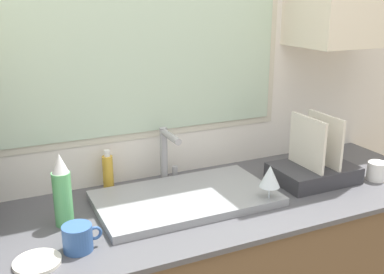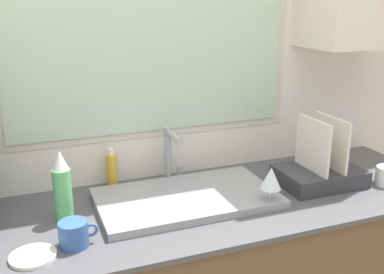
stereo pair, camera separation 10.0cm
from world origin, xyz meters
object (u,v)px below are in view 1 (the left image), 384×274
(faucet, at_px, (167,151))
(wine_glass, at_px, (270,177))
(soap_bottle, at_px, (108,172))
(mug_near_sink, at_px, (78,238))
(dish_rack, at_px, (314,168))
(spray_bottle, at_px, (62,191))

(faucet, xyz_separation_m, wine_glass, (0.27, -0.36, -0.03))
(soap_bottle, relative_size, mug_near_sink, 1.35)
(mug_near_sink, distance_m, wine_glass, 0.72)
(soap_bottle, bearing_deg, faucet, -10.68)
(soap_bottle, distance_m, wine_glass, 0.66)
(mug_near_sink, relative_size, wine_glass, 0.77)
(dish_rack, bearing_deg, wine_glass, -158.68)
(faucet, xyz_separation_m, dish_rack, (0.58, -0.24, -0.08))
(wine_glass, bearing_deg, mug_near_sink, -178.72)
(mug_near_sink, bearing_deg, wine_glass, 1.28)
(mug_near_sink, bearing_deg, dish_rack, 7.59)
(wine_glass, bearing_deg, soap_bottle, 141.42)
(faucet, distance_m, spray_bottle, 0.50)
(spray_bottle, xyz_separation_m, wine_glass, (0.73, -0.17, -0.01))
(dish_rack, distance_m, soap_bottle, 0.87)
(spray_bottle, distance_m, mug_near_sink, 0.21)
(faucet, height_order, wine_glass, faucet)
(spray_bottle, relative_size, wine_glass, 1.62)
(spray_bottle, bearing_deg, dish_rack, -2.85)
(faucet, relative_size, soap_bottle, 1.42)
(soap_bottle, bearing_deg, mug_near_sink, -116.13)
(wine_glass, bearing_deg, faucet, 126.63)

